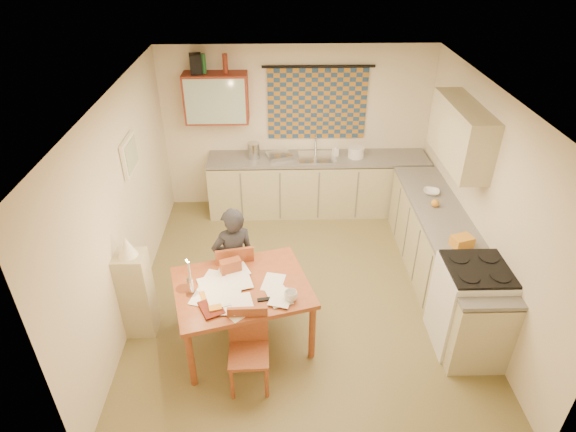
{
  "coord_description": "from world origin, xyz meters",
  "views": [
    {
      "loc": [
        -0.31,
        -4.62,
        3.98
      ],
      "look_at": [
        -0.18,
        0.2,
        0.98
      ],
      "focal_mm": 30.0,
      "sensor_mm": 36.0,
      "label": 1
    }
  ],
  "objects_px": {
    "dining_table": "(244,312)",
    "chair_far": "(236,285)",
    "counter_right": "(441,254)",
    "person": "(234,260)",
    "counter_back": "(317,185)",
    "shelf_stand": "(137,294)",
    "stove": "(469,306)"
  },
  "relations": [
    {
      "from": "dining_table",
      "to": "chair_far",
      "type": "height_order",
      "value": "chair_far"
    },
    {
      "from": "counter_right",
      "to": "person",
      "type": "height_order",
      "value": "person"
    },
    {
      "from": "counter_back",
      "to": "shelf_stand",
      "type": "distance_m",
      "value": 3.35
    },
    {
      "from": "person",
      "to": "shelf_stand",
      "type": "bearing_deg",
      "value": -0.71
    },
    {
      "from": "person",
      "to": "shelf_stand",
      "type": "height_order",
      "value": "person"
    },
    {
      "from": "counter_right",
      "to": "dining_table",
      "type": "xyz_separation_m",
      "value": [
        -2.39,
        -0.89,
        -0.07
      ]
    },
    {
      "from": "counter_right",
      "to": "shelf_stand",
      "type": "bearing_deg",
      "value": -168.48
    },
    {
      "from": "dining_table",
      "to": "person",
      "type": "xyz_separation_m",
      "value": [
        -0.12,
        0.53,
        0.3
      ]
    },
    {
      "from": "counter_right",
      "to": "chair_far",
      "type": "distance_m",
      "value": 2.54
    },
    {
      "from": "counter_right",
      "to": "dining_table",
      "type": "distance_m",
      "value": 2.55
    },
    {
      "from": "dining_table",
      "to": "chair_far",
      "type": "relative_size",
      "value": 1.71
    },
    {
      "from": "stove",
      "to": "person",
      "type": "distance_m",
      "value": 2.59
    },
    {
      "from": "dining_table",
      "to": "person",
      "type": "height_order",
      "value": "person"
    },
    {
      "from": "dining_table",
      "to": "counter_right",
      "type": "bearing_deg",
      "value": 5.19
    },
    {
      "from": "counter_right",
      "to": "person",
      "type": "xyz_separation_m",
      "value": [
        -2.5,
        -0.36,
        0.23
      ]
    },
    {
      "from": "stove",
      "to": "chair_far",
      "type": "height_order",
      "value": "stove"
    },
    {
      "from": "chair_far",
      "to": "person",
      "type": "bearing_deg",
      "value": 96.09
    },
    {
      "from": "stove",
      "to": "chair_far",
      "type": "bearing_deg",
      "value": 165.33
    },
    {
      "from": "dining_table",
      "to": "counter_back",
      "type": "bearing_deg",
      "value": 54.62
    },
    {
      "from": "counter_right",
      "to": "stove",
      "type": "relative_size",
      "value": 2.91
    },
    {
      "from": "counter_back",
      "to": "stove",
      "type": "height_order",
      "value": "stove"
    },
    {
      "from": "chair_far",
      "to": "shelf_stand",
      "type": "distance_m",
      "value": 1.12
    },
    {
      "from": "person",
      "to": "counter_back",
      "type": "bearing_deg",
      "value": -137.24
    },
    {
      "from": "person",
      "to": "stove",
      "type": "bearing_deg",
      "value": 145.67
    },
    {
      "from": "stove",
      "to": "person",
      "type": "bearing_deg",
      "value": 165.89
    },
    {
      "from": "dining_table",
      "to": "chair_far",
      "type": "distance_m",
      "value": 0.58
    },
    {
      "from": "shelf_stand",
      "to": "person",
      "type": "bearing_deg",
      "value": 19.51
    },
    {
      "from": "dining_table",
      "to": "person",
      "type": "relative_size",
      "value": 1.17
    },
    {
      "from": "counter_right",
      "to": "stove",
      "type": "xyz_separation_m",
      "value": [
        0.0,
        -0.98,
        0.05
      ]
    },
    {
      "from": "counter_back",
      "to": "dining_table",
      "type": "distance_m",
      "value": 2.91
    },
    {
      "from": "person",
      "to": "dining_table",
      "type": "bearing_deg",
      "value": 82.38
    },
    {
      "from": "chair_far",
      "to": "stove",
      "type": "bearing_deg",
      "value": 154.31
    }
  ]
}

